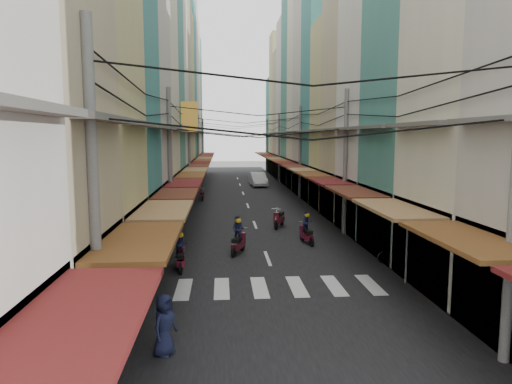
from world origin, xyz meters
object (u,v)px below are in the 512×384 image
market_umbrella (480,242)px  traffic_sign (407,226)px  white_car (258,186)px  bicycle (393,262)px

market_umbrella → traffic_sign: traffic_sign is taller
white_car → traffic_sign: size_ratio=1.80×
market_umbrella → traffic_sign: bearing=127.3°
traffic_sign → white_car: bearing=94.8°
white_car → bicycle: (3.53, -31.44, 0.00)m
bicycle → market_umbrella: bearing=-178.9°
market_umbrella → white_car: bearing=97.1°
bicycle → white_car: bearing=-3.7°
white_car → bicycle: white_car is taller
white_car → market_umbrella: market_umbrella is taller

